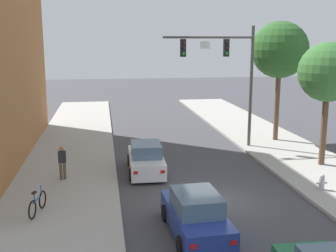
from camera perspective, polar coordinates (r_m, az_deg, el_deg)
ground_plane at (r=18.23m, az=6.29°, el=-10.13°), size 120.00×120.00×0.00m
sidewalk_left at (r=17.73m, az=-14.82°, el=-10.85°), size 5.00×60.00×0.15m
traffic_signal_mast at (r=25.95m, az=8.18°, el=8.31°), size 5.67×0.38×7.50m
car_lead_white at (r=21.61m, az=-3.04°, el=-4.57°), size 1.93×4.28×1.60m
car_following_blue at (r=14.91m, az=3.81°, el=-12.18°), size 1.98×4.31×1.60m
pedestrian_sidewalk_left_walker at (r=20.67m, az=-14.32°, el=-4.69°), size 0.36×0.22×1.64m
bicycle_leaning at (r=17.12m, az=-17.49°, el=-10.15°), size 0.45×1.74×0.98m
fire_hydrant at (r=20.08m, az=20.38°, el=-7.20°), size 0.48×0.24×0.72m
street_tree_nearest at (r=23.33m, az=21.13°, el=6.84°), size 3.12×3.12×6.56m
street_tree_second at (r=28.48m, az=15.11°, el=10.01°), size 3.70×3.70×7.87m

